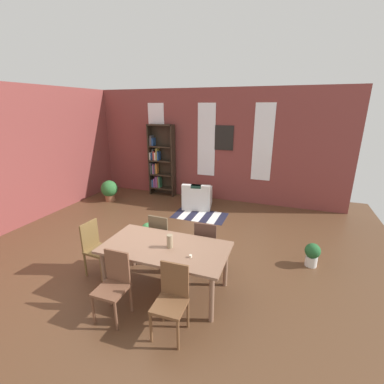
{
  "coord_description": "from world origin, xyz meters",
  "views": [
    {
      "loc": [
        2.4,
        -4.14,
        2.83
      ],
      "look_at": [
        0.4,
        1.33,
        0.95
      ],
      "focal_mm": 24.9,
      "sensor_mm": 36.0,
      "label": 1
    }
  ],
  "objects_px": {
    "potted_plant_corner": "(109,190)",
    "vase_on_table": "(170,241)",
    "potted_plant_by_shelf": "(148,232)",
    "potted_plant_window": "(312,254)",
    "dining_chair_far_right": "(206,244)",
    "armchair_white": "(197,198)",
    "dining_chair_head_left": "(96,246)",
    "dining_table": "(165,251)",
    "dining_chair_near_right": "(172,298)",
    "bookshelf_tall": "(160,162)",
    "dining_chair_far_left": "(161,236)",
    "dining_chair_near_left": "(114,283)"
  },
  "relations": [
    {
      "from": "dining_chair_far_right",
      "to": "dining_chair_near_left",
      "type": "xyz_separation_m",
      "value": [
        -0.88,
        -1.47,
        0.0
      ]
    },
    {
      "from": "dining_table",
      "to": "dining_chair_near_left",
      "type": "relative_size",
      "value": 2.04
    },
    {
      "from": "dining_chair_far_left",
      "to": "potted_plant_by_shelf",
      "type": "distance_m",
      "value": 0.85
    },
    {
      "from": "armchair_white",
      "to": "potted_plant_window",
      "type": "xyz_separation_m",
      "value": [
        2.97,
        -2.15,
        -0.03
      ]
    },
    {
      "from": "dining_chair_head_left",
      "to": "potted_plant_window",
      "type": "relative_size",
      "value": 2.12
    },
    {
      "from": "dining_chair_near_left",
      "to": "dining_table",
      "type": "bearing_deg",
      "value": 59.32
    },
    {
      "from": "potted_plant_corner",
      "to": "vase_on_table",
      "type": "bearing_deg",
      "value": -42.37
    },
    {
      "from": "potted_plant_by_shelf",
      "to": "potted_plant_window",
      "type": "height_order",
      "value": "potted_plant_by_shelf"
    },
    {
      "from": "dining_chair_near_right",
      "to": "potted_plant_corner",
      "type": "xyz_separation_m",
      "value": [
        -3.93,
        4.0,
        -0.16
      ]
    },
    {
      "from": "dining_chair_near_right",
      "to": "armchair_white",
      "type": "xyz_separation_m",
      "value": [
        -1.17,
        4.41,
        -0.23
      ]
    },
    {
      "from": "dining_chair_far_left",
      "to": "potted_plant_corner",
      "type": "xyz_separation_m",
      "value": [
        -3.05,
        2.52,
        -0.16
      ]
    },
    {
      "from": "dining_chair_far_right",
      "to": "dining_chair_near_right",
      "type": "relative_size",
      "value": 1.0
    },
    {
      "from": "potted_plant_by_shelf",
      "to": "dining_chair_far_right",
      "type": "bearing_deg",
      "value": -20.05
    },
    {
      "from": "vase_on_table",
      "to": "potted_plant_window",
      "type": "distance_m",
      "value": 2.71
    },
    {
      "from": "dining_table",
      "to": "dining_chair_near_right",
      "type": "relative_size",
      "value": 2.04
    },
    {
      "from": "dining_table",
      "to": "vase_on_table",
      "type": "distance_m",
      "value": 0.2
    },
    {
      "from": "dining_chair_near_left",
      "to": "dining_chair_near_right",
      "type": "relative_size",
      "value": 1.0
    },
    {
      "from": "dining_chair_far_right",
      "to": "armchair_white",
      "type": "height_order",
      "value": "dining_chair_far_right"
    },
    {
      "from": "dining_table",
      "to": "dining_chair_far_right",
      "type": "bearing_deg",
      "value": 59.07
    },
    {
      "from": "dining_chair_near_right",
      "to": "potted_plant_window",
      "type": "relative_size",
      "value": 2.12
    },
    {
      "from": "dining_chair_far_right",
      "to": "dining_chair_near_left",
      "type": "bearing_deg",
      "value": -120.81
    },
    {
      "from": "dining_chair_far_right",
      "to": "dining_chair_near_left",
      "type": "distance_m",
      "value": 1.72
    },
    {
      "from": "potted_plant_corner",
      "to": "bookshelf_tall",
      "type": "bearing_deg",
      "value": 42.62
    },
    {
      "from": "dining_chair_far_right",
      "to": "potted_plant_window",
      "type": "xyz_separation_m",
      "value": [
        1.8,
        0.78,
        -0.26
      ]
    },
    {
      "from": "dining_chair_far_right",
      "to": "bookshelf_tall",
      "type": "relative_size",
      "value": 0.41
    },
    {
      "from": "dining_chair_near_right",
      "to": "bookshelf_tall",
      "type": "relative_size",
      "value": 0.41
    },
    {
      "from": "dining_chair_near_left",
      "to": "bookshelf_tall",
      "type": "bearing_deg",
      "value": 109.69
    },
    {
      "from": "dining_chair_far_left",
      "to": "dining_chair_head_left",
      "type": "height_order",
      "value": "same"
    },
    {
      "from": "bookshelf_tall",
      "to": "potted_plant_by_shelf",
      "type": "height_order",
      "value": "bookshelf_tall"
    },
    {
      "from": "bookshelf_tall",
      "to": "dining_chair_near_right",
      "type": "bearing_deg",
      "value": -62.16
    },
    {
      "from": "dining_table",
      "to": "dining_chair_near_right",
      "type": "bearing_deg",
      "value": -59.48
    },
    {
      "from": "dining_chair_far_right",
      "to": "potted_plant_window",
      "type": "bearing_deg",
      "value": 23.48
    },
    {
      "from": "dining_chair_far_left",
      "to": "dining_chair_near_right",
      "type": "xyz_separation_m",
      "value": [
        0.87,
        -1.47,
        0.0
      ]
    },
    {
      "from": "dining_chair_head_left",
      "to": "potted_plant_corner",
      "type": "relative_size",
      "value": 1.47
    },
    {
      "from": "dining_chair_near_left",
      "to": "dining_chair_head_left",
      "type": "bearing_deg",
      "value": 140.66
    },
    {
      "from": "potted_plant_by_shelf",
      "to": "potted_plant_window",
      "type": "distance_m",
      "value": 3.28
    },
    {
      "from": "dining_chair_near_left",
      "to": "dining_chair_near_right",
      "type": "distance_m",
      "value": 0.87
    },
    {
      "from": "vase_on_table",
      "to": "dining_chair_near_left",
      "type": "xyz_separation_m",
      "value": [
        -0.52,
        -0.74,
        -0.36
      ]
    },
    {
      "from": "dining_table",
      "to": "bookshelf_tall",
      "type": "bearing_deg",
      "value": 117.37
    },
    {
      "from": "dining_chair_far_right",
      "to": "dining_chair_head_left",
      "type": "xyz_separation_m",
      "value": [
        -1.79,
        -0.73,
        0.0
      ]
    },
    {
      "from": "dining_table",
      "to": "bookshelf_tall",
      "type": "xyz_separation_m",
      "value": [
        -2.27,
        4.39,
        0.41
      ]
    },
    {
      "from": "vase_on_table",
      "to": "dining_chair_far_left",
      "type": "relative_size",
      "value": 0.22
    },
    {
      "from": "dining_chair_head_left",
      "to": "dining_chair_near_right",
      "type": "relative_size",
      "value": 1.0
    },
    {
      "from": "armchair_white",
      "to": "bookshelf_tall",
      "type": "bearing_deg",
      "value": 155.03
    },
    {
      "from": "armchair_white",
      "to": "potted_plant_corner",
      "type": "height_order",
      "value": "armchair_white"
    },
    {
      "from": "armchair_white",
      "to": "potted_plant_window",
      "type": "distance_m",
      "value": 3.67
    },
    {
      "from": "dining_chair_far_right",
      "to": "dining_chair_near_right",
      "type": "xyz_separation_m",
      "value": [
        -0.01,
        -1.47,
        0.0
      ]
    },
    {
      "from": "bookshelf_tall",
      "to": "armchair_white",
      "type": "height_order",
      "value": "bookshelf_tall"
    },
    {
      "from": "bookshelf_tall",
      "to": "potted_plant_window",
      "type": "xyz_separation_m",
      "value": [
        4.51,
        -2.87,
        -0.86
      ]
    },
    {
      "from": "dining_chair_far_left",
      "to": "potted_plant_window",
      "type": "distance_m",
      "value": 2.8
    }
  ]
}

